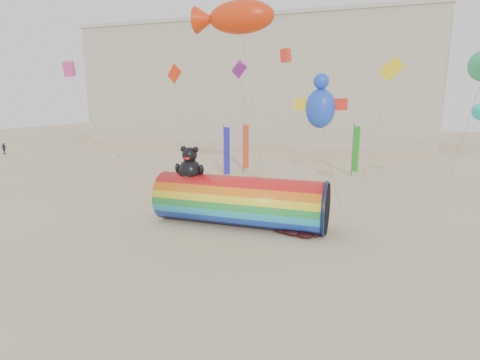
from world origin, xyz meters
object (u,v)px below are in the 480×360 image
(hotel_building, at_px, (252,83))
(fabric_bundle, at_px, (296,232))
(kite_handler, at_px, (305,212))
(windsock_assembly, at_px, (240,200))

(hotel_building, bearing_deg, fabric_bundle, -70.46)
(hotel_building, height_order, fabric_bundle, hotel_building)
(kite_handler, xyz_separation_m, fabric_bundle, (-0.20, -1.64, -0.74))
(windsock_assembly, height_order, fabric_bundle, windsock_assembly)
(hotel_building, xyz_separation_m, fabric_bundle, (16.61, -46.79, -10.14))
(kite_handler, relative_size, fabric_bundle, 0.70)
(fabric_bundle, bearing_deg, kite_handler, 83.19)
(hotel_building, distance_m, kite_handler, 49.08)
(kite_handler, bearing_deg, fabric_bundle, 65.46)
(hotel_building, height_order, kite_handler, hotel_building)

